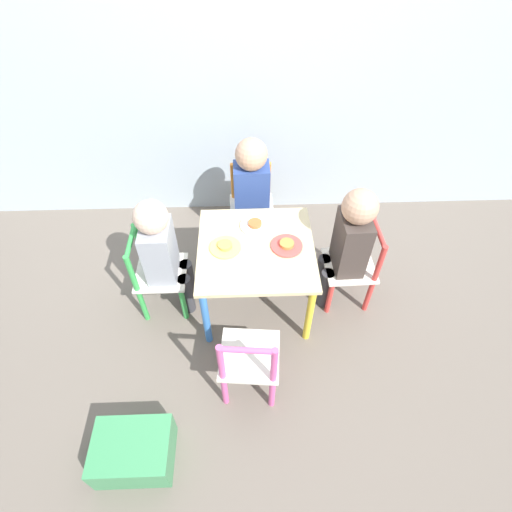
# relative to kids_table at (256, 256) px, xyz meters

# --- Properties ---
(ground_plane) EXTENTS (6.00, 6.00, 0.00)m
(ground_plane) POSITION_rel_kids_table_xyz_m (0.00, 0.00, -0.36)
(ground_plane) COLOR #6B6056
(kids_table) EXTENTS (0.57, 0.57, 0.43)m
(kids_table) POSITION_rel_kids_table_xyz_m (0.00, 0.00, 0.00)
(kids_table) COLOR beige
(kids_table) RESTS_ON ground_plane
(chair_orange) EXTENTS (0.26, 0.26, 0.50)m
(chair_orange) POSITION_rel_kids_table_xyz_m (-0.01, 0.52, -0.12)
(chair_orange) COLOR silver
(chair_orange) RESTS_ON ground_plane
(chair_red) EXTENTS (0.27, 0.27, 0.50)m
(chair_red) POSITION_rel_kids_table_xyz_m (0.52, 0.02, -0.12)
(chair_red) COLOR silver
(chair_red) RESTS_ON ground_plane
(chair_green) EXTENTS (0.26, 0.26, 0.50)m
(chair_green) POSITION_rel_kids_table_xyz_m (-0.52, -0.00, -0.12)
(chair_green) COLOR silver
(chair_green) RESTS_ON ground_plane
(chair_pink) EXTENTS (0.28, 0.28, 0.50)m
(chair_pink) POSITION_rel_kids_table_xyz_m (-0.05, -0.51, -0.12)
(chair_pink) COLOR silver
(chair_pink) RESTS_ON ground_plane
(child_back) EXTENTS (0.20, 0.22, 0.73)m
(child_back) POSITION_rel_kids_table_xyz_m (-0.01, 0.46, 0.08)
(child_back) COLOR #7A6B5B
(child_back) RESTS_ON ground_plane
(child_right) EXTENTS (0.22, 0.20, 0.74)m
(child_right) POSITION_rel_kids_table_xyz_m (0.46, 0.01, 0.08)
(child_right) COLOR #38383D
(child_right) RESTS_ON ground_plane
(child_left) EXTENTS (0.22, 0.20, 0.72)m
(child_left) POSITION_rel_kids_table_xyz_m (-0.46, -0.00, 0.06)
(child_left) COLOR #38383D
(child_left) RESTS_ON ground_plane
(plate_back) EXTENTS (0.15, 0.15, 0.03)m
(plate_back) POSITION_rel_kids_table_xyz_m (0.00, 0.15, 0.07)
(plate_back) COLOR white
(plate_back) RESTS_ON kids_table
(plate_right) EXTENTS (0.16, 0.16, 0.03)m
(plate_right) POSITION_rel_kids_table_xyz_m (0.15, 0.00, 0.07)
(plate_right) COLOR #E54C47
(plate_right) RESTS_ON kids_table
(plate_left) EXTENTS (0.15, 0.15, 0.03)m
(plate_left) POSITION_rel_kids_table_xyz_m (-0.15, 0.00, 0.07)
(plate_left) COLOR #EADB66
(plate_left) RESTS_ON kids_table
(storage_bin) EXTENTS (0.31, 0.24, 0.17)m
(storage_bin) POSITION_rel_kids_table_xyz_m (-0.53, -0.82, -0.28)
(storage_bin) COLOR #3D8E56
(storage_bin) RESTS_ON ground_plane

